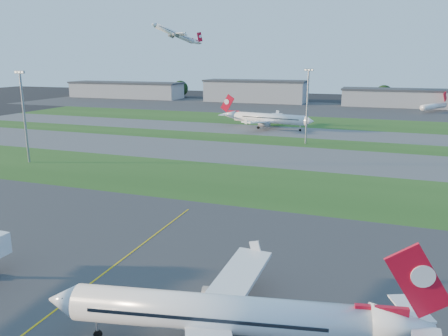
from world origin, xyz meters
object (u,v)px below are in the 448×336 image
at_px(airliner_parked, 220,314).
at_px(light_mast_west, 24,111).
at_px(airliner_taxiing, 268,119).
at_px(light_mast_centre, 307,101).
at_px(mini_jet_near, 434,106).

bearing_deg(airliner_parked, light_mast_west, 132.05).
distance_m(airliner_taxiing, light_mast_centre, 37.43).
distance_m(airliner_taxiing, light_mast_west, 98.94).
relative_size(airliner_taxiing, light_mast_centre, 1.54).
relative_size(mini_jet_near, light_mast_west, 0.99).
xyz_separation_m(light_mast_west, light_mast_centre, (70.00, 56.00, 0.00)).
xyz_separation_m(airliner_parked, light_mast_west, (-80.64, 59.93, 10.82)).
relative_size(light_mast_west, light_mast_centre, 1.00).
bearing_deg(light_mast_west, light_mast_centre, 38.66).
relative_size(airliner_parked, airliner_taxiing, 0.91).
bearing_deg(airliner_taxiing, airliner_parked, 111.60).
height_order(airliner_taxiing, mini_jet_near, airliner_taxiing).
height_order(airliner_taxiing, light_mast_centre, light_mast_centre).
height_order(mini_jet_near, light_mast_centre, light_mast_centre).
bearing_deg(airliner_taxiing, light_mast_centre, 134.87).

